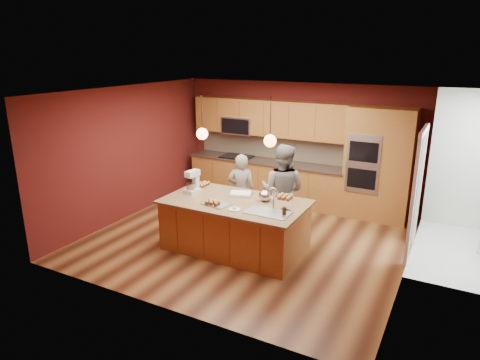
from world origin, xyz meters
The scene contains 24 objects.
floor centered at (0.00, 0.00, 0.00)m, with size 5.50×5.50×0.00m, color #402012.
ceiling centered at (0.00, 0.00, 2.70)m, with size 5.50×5.50×0.00m, color silver.
wall_back centered at (0.00, 2.50, 1.35)m, with size 5.50×5.50×0.00m, color #531715.
wall_front centered at (0.00, -2.50, 1.35)m, with size 5.50×5.50×0.00m, color #531715.
wall_left centered at (-2.75, 0.00, 1.35)m, with size 5.00×5.00×0.00m, color #531715.
wall_right centered at (2.75, 0.00, 1.35)m, with size 5.00×5.00×0.00m, color #531715.
cabinet_run centered at (-0.68, 2.25, 0.98)m, with size 3.74×0.64×2.30m.
oven_column centered at (1.85, 2.19, 1.15)m, with size 1.30×0.62×2.30m.
doorway_trim centered at (2.73, 0.80, 1.05)m, with size 0.08×1.11×2.20m, color silver, non-canonical shape.
pendant_left centered at (-0.64, -0.45, 2.00)m, with size 0.20×0.20×0.80m.
pendant_right centered at (0.62, -0.45, 2.00)m, with size 0.20×0.20×0.80m.
island centered at (0.00, -0.45, 0.46)m, with size 2.44×1.37×1.28m.
person_left centered at (-0.38, 0.48, 0.74)m, with size 0.54×0.35×1.48m, color black.
person_right centered at (0.48, 0.48, 0.88)m, with size 0.85×0.67×1.76m, color slate.
stand_mixer centered at (-0.91, -0.40, 1.07)m, with size 0.25×0.32×0.40m.
sheet_cake centered at (-0.07, -0.13, 0.92)m, with size 0.49×0.42×0.05m.
cooling_rack centered at (-0.20, -0.75, 0.91)m, with size 0.45×0.32×0.02m, color #B6B8BD.
mixing_bowl centered at (0.44, -0.21, 0.99)m, with size 0.23×0.23×0.20m, color #B0B4B8.
plate centered at (0.19, -0.83, 0.90)m, with size 0.20×0.20×0.01m, color silver.
tumbler centered at (0.98, -0.67, 0.96)m, with size 0.07×0.07×0.13m, color #371E0B.
phone centered at (0.92, -0.45, 0.90)m, with size 0.14×0.08×0.01m, color black.
cupcakes_left centered at (-0.94, 0.00, 0.93)m, with size 0.15×0.31×0.07m, color gold, non-canonical shape.
cupcakes_rack centered at (-0.23, -0.83, 0.95)m, with size 0.25×0.17×0.08m, color gold, non-canonical shape.
cupcakes_right centered at (0.71, 0.05, 0.93)m, with size 0.24×0.24×0.07m, color gold, non-canonical shape.
Camera 1 is at (3.30, -6.49, 3.36)m, focal length 32.00 mm.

